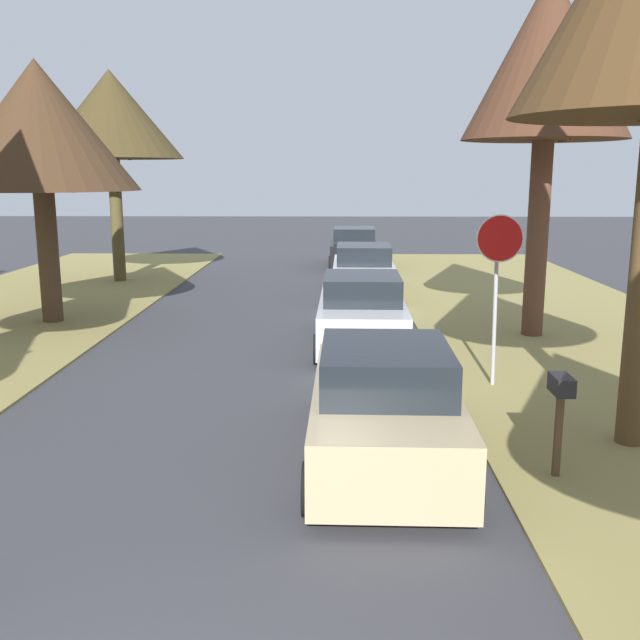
% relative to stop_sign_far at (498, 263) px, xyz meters
% --- Properties ---
extents(stop_sign_far, '(0.81, 0.26, 2.97)m').
position_rel_stop_sign_far_xyz_m(stop_sign_far, '(0.00, 0.00, 0.00)').
color(stop_sign_far, '#9EA0A5').
rests_on(stop_sign_far, grass_verge_right).
extents(street_tree_right_mid_b, '(3.59, 3.59, 7.88)m').
position_rel_stop_sign_far_xyz_m(street_tree_right_mid_b, '(1.77, 4.02, 3.88)').
color(street_tree_right_mid_b, brown).
rests_on(street_tree_right_mid_b, grass_verge_right).
extents(street_tree_left_mid_b, '(4.67, 4.67, 6.30)m').
position_rel_stop_sign_far_xyz_m(street_tree_left_mid_b, '(-9.87, 5.33, 2.58)').
color(street_tree_left_mid_b, '#4C3724').
rests_on(street_tree_left_mid_b, grass_verge_left).
extents(street_tree_left_far, '(4.68, 4.68, 7.00)m').
position_rel_stop_sign_far_xyz_m(street_tree_left_far, '(-10.21, 12.24, 3.37)').
color(street_tree_left_far, '#4B4124').
rests_on(street_tree_left_far, grass_verge_left).
extents(parked_sedan_tan, '(2.01, 4.43, 1.57)m').
position_rel_stop_sign_far_xyz_m(parked_sedan_tan, '(-2.14, -3.27, -1.48)').
color(parked_sedan_tan, tan).
rests_on(parked_sedan_tan, ground).
extents(parked_sedan_silver, '(2.01, 4.43, 1.57)m').
position_rel_stop_sign_far_xyz_m(parked_sedan_silver, '(-2.19, 3.10, -1.48)').
color(parked_sedan_silver, '#BCBCC1').
rests_on(parked_sedan_silver, ground).
extents(parked_sedan_white, '(2.01, 4.43, 1.57)m').
position_rel_stop_sign_far_xyz_m(parked_sedan_white, '(-1.90, 9.64, -1.48)').
color(parked_sedan_white, white).
rests_on(parked_sedan_white, ground).
extents(parked_sedan_black, '(2.01, 4.43, 1.57)m').
position_rel_stop_sign_far_xyz_m(parked_sedan_black, '(-2.01, 16.64, -1.48)').
color(parked_sedan_black, black).
rests_on(parked_sedan_black, ground).
extents(curbside_mailbox, '(0.22, 0.44, 1.27)m').
position_rel_stop_sign_far_xyz_m(curbside_mailbox, '(-0.06, -3.87, -1.14)').
color(curbside_mailbox, brown).
rests_on(curbside_mailbox, grass_verge_right).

